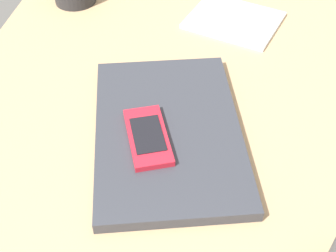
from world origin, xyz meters
TOP-DOWN VIEW (x-y plane):
  - desk_surface at (0.00, 0.00)cm, footprint 120.00×80.00cm
  - laptop_closed at (-1.56, 2.91)cm, footprint 36.80×28.69cm
  - cell_phone_on_laptop at (-4.49, 5.41)cm, footprint 12.91×9.34cm
  - notepad at (31.62, -5.25)cm, footprint 19.04×20.92cm

SIDE VIEW (x-z plane):
  - desk_surface at x=0.00cm, z-range 0.00..3.00cm
  - notepad at x=31.62cm, z-range 3.00..3.80cm
  - laptop_closed at x=-1.56cm, z-range 3.00..4.86cm
  - cell_phone_on_laptop at x=-4.49cm, z-range 4.82..5.92cm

